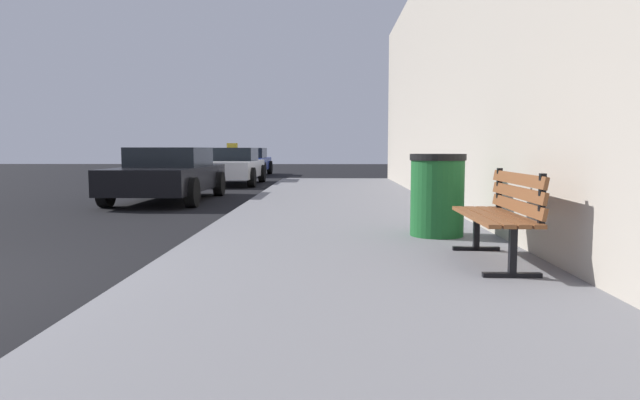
# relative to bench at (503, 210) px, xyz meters

# --- Properties ---
(sidewalk) EXTENTS (4.00, 32.00, 0.15)m
(sidewalk) POSITION_rel_bench_xyz_m (-1.39, -0.78, -0.58)
(sidewalk) COLOR slate
(sidewalk) RESTS_ON ground_plane
(bench) EXTENTS (0.53, 1.52, 0.89)m
(bench) POSITION_rel_bench_xyz_m (0.00, 0.00, 0.00)
(bench) COLOR brown
(bench) RESTS_ON sidewalk
(trash_bin) EXTENTS (0.70, 0.70, 1.03)m
(trash_bin) POSITION_rel_bench_xyz_m (-0.31, 1.67, 0.01)
(trash_bin) COLOR #195926
(trash_bin) RESTS_ON sidewalk
(car_black) EXTENTS (2.06, 4.55, 1.27)m
(car_black) POSITION_rel_bench_xyz_m (-5.50, 7.88, -0.01)
(car_black) COLOR black
(car_black) RESTS_ON ground_plane
(car_white) EXTENTS (2.00, 4.28, 1.43)m
(car_white) POSITION_rel_bench_xyz_m (-5.06, 13.93, -0.01)
(car_white) COLOR white
(car_white) RESTS_ON ground_plane
(car_blue) EXTENTS (2.06, 4.28, 1.27)m
(car_blue) POSITION_rel_bench_xyz_m (-5.51, 20.47, -0.01)
(car_blue) COLOR #233899
(car_blue) RESTS_ON ground_plane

